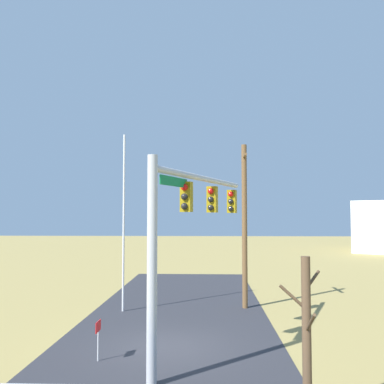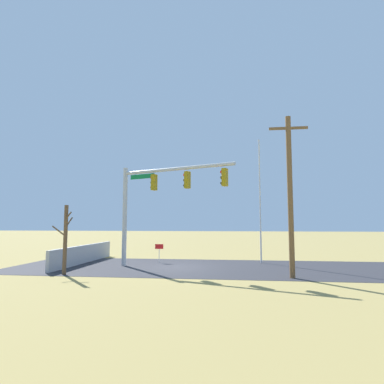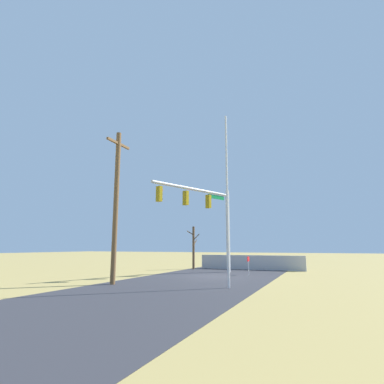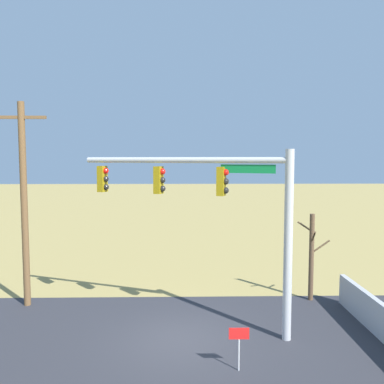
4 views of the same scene
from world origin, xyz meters
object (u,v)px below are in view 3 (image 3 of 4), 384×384
object	(u,v)px
signal_mast	(207,211)
flagpole	(227,198)
bare_tree	(194,247)
utility_pole	(116,202)
open_sign	(248,261)

from	to	relation	value
signal_mast	flagpole	bearing A→B (deg)	-152.26
flagpole	bare_tree	xyz separation A→B (m)	(10.52, 6.16, -2.33)
flagpole	utility_pole	size ratio (longest dim) A/B	1.05
utility_pole	open_sign	xyz separation A→B (m)	(7.73, -5.17, -3.26)
signal_mast	open_sign	size ratio (longest dim) A/B	5.78
signal_mast	flagpole	world-z (taller)	flagpole
flagpole	utility_pole	bearing A→B (deg)	99.21
utility_pole	bare_tree	xyz separation A→B (m)	(11.46, 0.37, -2.31)
signal_mast	utility_pole	bearing A→B (deg)	161.84
utility_pole	open_sign	world-z (taller)	utility_pole
signal_mast	bare_tree	distance (m)	5.57
signal_mast	bare_tree	world-z (taller)	signal_mast
signal_mast	flagpole	size ratio (longest dim) A/B	0.84
flagpole	utility_pole	world-z (taller)	flagpole
signal_mast	open_sign	xyz separation A→B (m)	(0.37, -2.76, -3.50)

